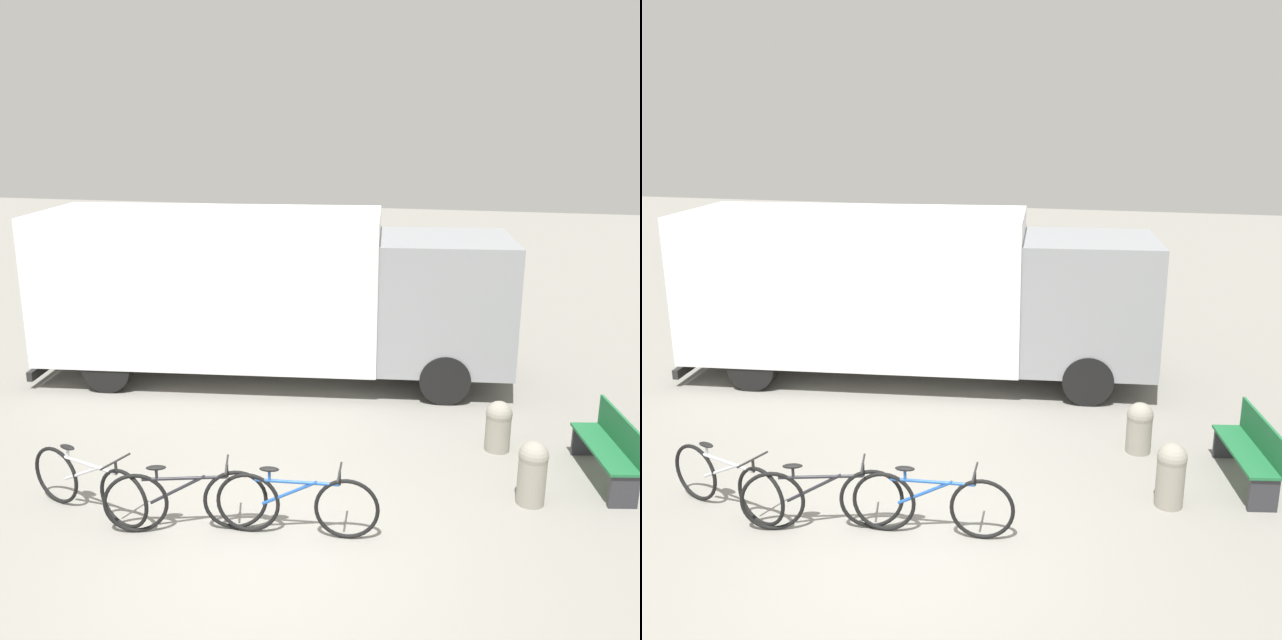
# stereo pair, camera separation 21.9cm
# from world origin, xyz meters

# --- Properties ---
(ground_plane) EXTENTS (60.00, 60.00, 0.00)m
(ground_plane) POSITION_xyz_m (0.00, 0.00, 0.00)
(ground_plane) COLOR gray
(delivery_truck) EXTENTS (8.29, 3.29, 2.91)m
(delivery_truck) POSITION_xyz_m (-1.53, 5.30, 1.59)
(delivery_truck) COLOR white
(delivery_truck) RESTS_ON ground
(park_bench) EXTENTS (0.69, 1.53, 0.87)m
(park_bench) POSITION_xyz_m (3.80, 2.59, 0.46)
(park_bench) COLOR #1E6638
(park_bench) RESTS_ON ground
(bicycle_near) EXTENTS (1.74, 0.64, 0.81)m
(bicycle_near) POSITION_xyz_m (-2.17, 0.37, 0.38)
(bicycle_near) COLOR black
(bicycle_near) RESTS_ON ground
(bicycle_middle) EXTENTS (1.74, 0.63, 0.81)m
(bicycle_middle) POSITION_xyz_m (-0.95, 0.31, 0.38)
(bicycle_middle) COLOR black
(bicycle_middle) RESTS_ON ground
(bicycle_far) EXTENTS (1.80, 0.44, 0.81)m
(bicycle_far) POSITION_xyz_m (0.27, 0.50, 0.38)
(bicycle_far) COLOR black
(bicycle_far) RESTS_ON ground
(bollard_near_bench) EXTENTS (0.35, 0.35, 0.80)m
(bollard_near_bench) POSITION_xyz_m (2.81, 1.78, 0.43)
(bollard_near_bench) COLOR gray
(bollard_near_bench) RESTS_ON ground
(bollard_far_bench) EXTENTS (0.36, 0.36, 0.72)m
(bollard_far_bench) POSITION_xyz_m (2.44, 3.15, 0.38)
(bollard_far_bench) COLOR gray
(bollard_far_bench) RESTS_ON ground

